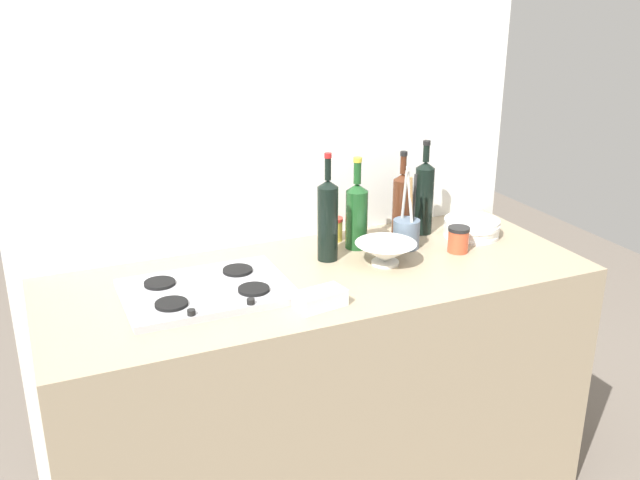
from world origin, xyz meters
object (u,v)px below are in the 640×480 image
(stovetop_hob, at_px, (207,291))
(butter_dish, at_px, (320,299))
(wine_bottle_mid_right, at_px, (357,214))
(wine_bottle_leftmost, at_px, (328,219))
(wine_bottle_rightmost, at_px, (424,196))
(condiment_jar_rear, at_px, (335,229))
(condiment_jar_front, at_px, (458,239))
(plate_stack, at_px, (472,228))
(mixing_bowl, at_px, (386,252))
(utensil_crock, at_px, (407,231))
(wine_bottle_mid_left, at_px, (402,203))

(stovetop_hob, relative_size, butter_dish, 3.38)
(stovetop_hob, distance_m, wine_bottle_mid_right, 0.64)
(wine_bottle_mid_right, relative_size, butter_dish, 2.23)
(wine_bottle_leftmost, xyz_separation_m, wine_bottle_rightmost, (0.44, 0.10, -0.00))
(stovetop_hob, relative_size, condiment_jar_rear, 5.75)
(butter_dish, distance_m, condiment_jar_front, 0.66)
(wine_bottle_leftmost, bearing_deg, stovetop_hob, -166.01)
(butter_dish, bearing_deg, wine_bottle_rightmost, 35.04)
(stovetop_hob, bearing_deg, condiment_jar_front, -0.43)
(plate_stack, bearing_deg, wine_bottle_leftmost, 179.34)
(wine_bottle_mid_right, xyz_separation_m, mixing_bowl, (0.02, -0.18, -0.09))
(wine_bottle_mid_right, bearing_deg, mixing_bowl, -83.15)
(utensil_crock, relative_size, condiment_jar_front, 3.27)
(stovetop_hob, xyz_separation_m, wine_bottle_rightmost, (0.90, 0.21, 0.13))
(stovetop_hob, xyz_separation_m, butter_dish, (0.29, -0.22, 0.01))
(wine_bottle_mid_left, height_order, mixing_bowl, wine_bottle_mid_left)
(plate_stack, xyz_separation_m, mixing_bowl, (-0.43, -0.11, 0.01))
(stovetop_hob, relative_size, mixing_bowl, 2.41)
(utensil_crock, xyz_separation_m, condiment_jar_front, (0.15, -0.11, -0.02))
(wine_bottle_rightmost, height_order, condiment_jar_front, wine_bottle_rightmost)
(wine_bottle_rightmost, xyz_separation_m, condiment_jar_rear, (-0.34, 0.06, -0.10))
(wine_bottle_leftmost, bearing_deg, condiment_jar_rear, 57.28)
(wine_bottle_leftmost, xyz_separation_m, wine_bottle_mid_left, (0.36, 0.12, -0.02))
(wine_bottle_rightmost, height_order, mixing_bowl, wine_bottle_rightmost)
(stovetop_hob, height_order, wine_bottle_mid_right, wine_bottle_mid_right)
(mixing_bowl, xyz_separation_m, condiment_jar_front, (0.29, -0.00, 0.00))
(wine_bottle_leftmost, xyz_separation_m, wine_bottle_mid_right, (0.14, 0.06, -0.02))
(plate_stack, xyz_separation_m, wine_bottle_rightmost, (-0.15, 0.11, 0.11))
(wine_bottle_rightmost, xyz_separation_m, utensil_crock, (-0.14, -0.11, -0.08))
(condiment_jar_front, bearing_deg, wine_bottle_mid_left, 111.90)
(stovetop_hob, height_order, plate_stack, plate_stack)
(wine_bottle_leftmost, relative_size, condiment_jar_front, 4.09)
(wine_bottle_leftmost, distance_m, butter_dish, 0.39)
(stovetop_hob, bearing_deg, wine_bottle_mid_right, 16.42)
(mixing_bowl, xyz_separation_m, butter_dish, (-0.34, -0.21, -0.02))
(mixing_bowl, bearing_deg, wine_bottle_leftmost, 144.23)
(plate_stack, distance_m, wine_bottle_rightmost, 0.21)
(wine_bottle_mid_right, bearing_deg, condiment_jar_front, -30.59)
(mixing_bowl, bearing_deg, wine_bottle_mid_right, 96.85)
(wine_bottle_rightmost, relative_size, condiment_jar_front, 3.88)
(wine_bottle_mid_left, bearing_deg, butter_dish, -139.74)
(wine_bottle_mid_right, distance_m, condiment_jar_rear, 0.13)
(plate_stack, bearing_deg, condiment_jar_front, -140.05)
(wine_bottle_leftmost, relative_size, condiment_jar_rear, 4.28)
(wine_bottle_mid_left, distance_m, wine_bottle_rightmost, 0.09)
(stovetop_hob, xyz_separation_m, mixing_bowl, (0.62, -0.00, 0.03))
(wine_bottle_mid_right, height_order, mixing_bowl, wine_bottle_mid_right)
(wine_bottle_rightmost, bearing_deg, condiment_jar_front, -86.89)
(wine_bottle_mid_left, xyz_separation_m, wine_bottle_mid_right, (-0.22, -0.05, 0.00))
(butter_dish, relative_size, utensil_crock, 0.50)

